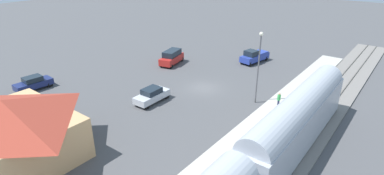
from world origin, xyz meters
name	(u,v)px	position (x,y,z in m)	size (l,w,h in m)	color
ground_plane	(204,88)	(0.00, 0.00, 0.00)	(200.00, 200.00, 0.00)	#4C4C4F
railway_track	(313,120)	(-14.00, 0.00, 0.09)	(4.80, 70.00, 0.30)	slate
platform	(277,109)	(-10.00, 0.00, 0.15)	(3.20, 46.00, 0.30)	#B7B2A8
station_building	(8,130)	(4.00, 22.00, 2.90)	(10.83, 9.60, 5.59)	tan
pedestrian_on_platform	(279,99)	(-9.99, -0.21, 1.28)	(0.36, 0.36, 1.71)	#23284C
pickup_blue	(254,56)	(-0.39, -13.37, 1.03)	(2.85, 5.65, 2.14)	#283D9E
suv_red	(172,57)	(9.57, -4.67, 1.15)	(3.02, 5.22, 2.22)	red
sedan_silver	(152,95)	(2.54, 7.02, 0.88)	(1.90, 4.52, 1.74)	silver
sedan_navy	(33,83)	(17.19, 13.60, 0.88)	(2.11, 4.60, 1.74)	navy
light_pole_near_platform	(259,60)	(-7.20, -0.23, 5.23)	(0.44, 0.44, 8.41)	#515156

